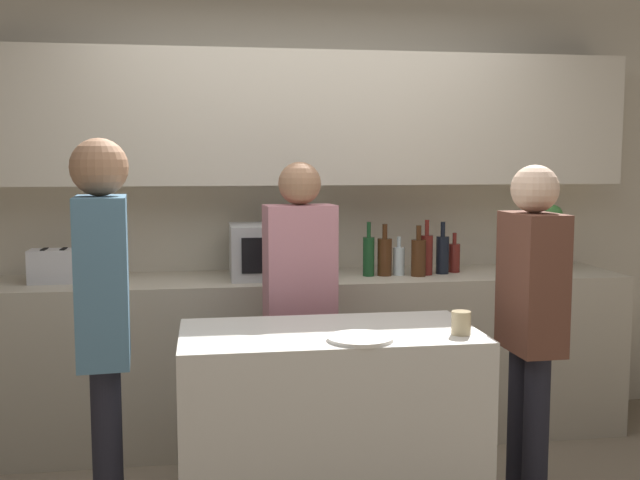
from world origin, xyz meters
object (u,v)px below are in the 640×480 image
Objects in this scene: bottle_3 at (418,257)px; person_left at (104,315)px; plate_on_island at (359,339)px; person_right at (300,295)px; person_center at (531,313)px; bottle_4 at (427,254)px; potted_plant at (551,238)px; bottle_5 at (442,254)px; toaster at (55,266)px; cup_0 at (461,323)px; bottle_0 at (369,255)px; bottle_1 at (385,256)px; microwave at (277,251)px; bottle_6 at (454,257)px; bottle_2 at (399,260)px.

person_left reaches higher than bottle_3.
person_right reaches higher than plate_on_island.
bottle_4 is at bearing 6.19° from person_center.
plate_on_island is (-1.45, -1.35, -0.24)m from potted_plant.
bottle_5 is 1.12m from person_center.
person_left is (0.41, -1.23, -0.03)m from toaster.
person_center reaches higher than cup_0.
bottle_0 is (1.72, -0.04, 0.03)m from toaster.
bottle_3 reaches higher than plate_on_island.
bottle_1 is 1.84m from person_left.
person_center is at bearing 88.25° from person_left.
bottle_1 is 1.14× the size of plate_on_island.
person_right is (0.06, -0.57, -0.15)m from microwave.
bottle_6 reaches higher than cup_0.
bottle_5 is 1.54m from plate_on_island.
bottle_2 is at bearing -2.26° from microwave.
bottle_6 reaches higher than plate_on_island.
potted_plant is at bearing -30.59° from person_center.
microwave is 0.62m from bottle_1.
person_left is (-1.49, -1.20, -0.02)m from bottle_2.
bottle_5 reaches higher than bottle_2.
person_right is (-0.56, 0.74, -0.00)m from cup_0.
microwave reaches higher than bottle_6.
person_left is at bearing -145.62° from bottle_6.
bottle_3 is at bearing -154.99° from bottle_6.
bottle_1 is 0.19× the size of person_center.
person_left is at bearing 173.03° from plate_on_island.
bottle_5 is at bearing -0.46° from toaster.
bottle_4 is 2.03m from person_left.
person_right reaches higher than bottle_5.
toaster is 2.16m from bottle_5.
person_center is at bearing -119.35° from potted_plant.
bottle_3 is 3.03× the size of cup_0.
bottle_3 is (0.80, -0.08, -0.04)m from microwave.
person_left is (-1.31, -1.19, -0.05)m from bottle_0.
toaster is 2.00m from bottle_3.
bottle_4 is 0.19× the size of person_left.
toaster is 0.86× the size of bottle_5.
person_center is at bearing -79.06° from bottle_3.
bottle_6 is at bearing 58.11° from plate_on_island.
bottle_4 is (0.16, -0.02, 0.04)m from bottle_2.
cup_0 is at bearing -104.85° from bottle_5.
bottle_6 is at bearing 8.79° from bottle_1.
plate_on_island is (-0.51, -1.32, -0.12)m from bottle_2.
potted_plant is 2.72m from person_left.
person_right is at bearing 122.87° from person_left.
bottle_2 reaches higher than plate_on_island.
cup_0 is (-0.18, -1.23, -0.11)m from bottle_3.
bottle_4 is (0.24, -0.01, 0.01)m from bottle_1.
bottle_3 is at bearing -5.99° from microwave.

